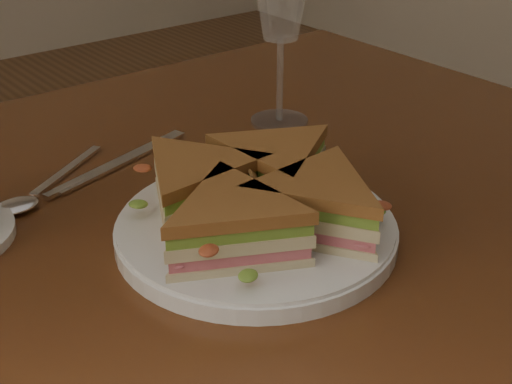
# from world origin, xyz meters

# --- Properties ---
(table) EXTENTS (1.20, 0.80, 0.75)m
(table) POSITION_xyz_m (0.00, 0.00, 0.65)
(table) COLOR #3A1C0D
(table) RESTS_ON ground
(plate) EXTENTS (0.27, 0.27, 0.02)m
(plate) POSITION_xyz_m (0.04, -0.11, 0.76)
(plate) COLOR silver
(plate) RESTS_ON table
(sandwich_wedges) EXTENTS (0.30, 0.30, 0.06)m
(sandwich_wedges) POSITION_xyz_m (0.04, -0.11, 0.80)
(sandwich_wedges) COLOR beige
(sandwich_wedges) RESTS_ON plate
(crisps_mound) EXTENTS (0.09, 0.09, 0.05)m
(crisps_mound) POSITION_xyz_m (0.04, -0.11, 0.79)
(crisps_mound) COLOR orange
(crisps_mound) RESTS_ON plate
(spoon) EXTENTS (0.16, 0.11, 0.01)m
(spoon) POSITION_xyz_m (-0.10, 0.10, 0.75)
(spoon) COLOR silver
(spoon) RESTS_ON table
(knife) EXTENTS (0.21, 0.07, 0.00)m
(knife) POSITION_xyz_m (0.01, 0.11, 0.75)
(knife) COLOR silver
(knife) RESTS_ON table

